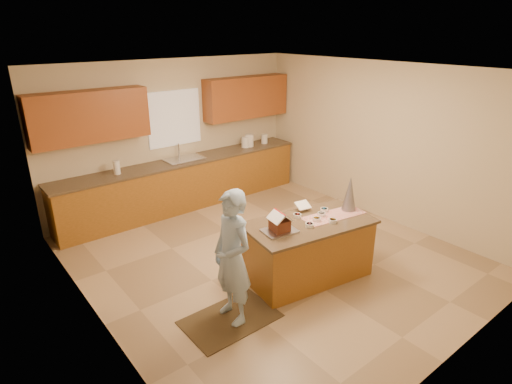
# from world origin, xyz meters

# --- Properties ---
(floor) EXTENTS (5.50, 5.50, 0.00)m
(floor) POSITION_xyz_m (0.00, 0.00, 0.00)
(floor) COLOR tan
(floor) RESTS_ON ground
(ceiling) EXTENTS (5.50, 5.50, 0.00)m
(ceiling) POSITION_xyz_m (0.00, 0.00, 2.70)
(ceiling) COLOR silver
(ceiling) RESTS_ON floor
(wall_back) EXTENTS (5.50, 5.50, 0.00)m
(wall_back) POSITION_xyz_m (0.00, 2.75, 1.35)
(wall_back) COLOR beige
(wall_back) RESTS_ON floor
(wall_front) EXTENTS (5.50, 5.50, 0.00)m
(wall_front) POSITION_xyz_m (0.00, -2.75, 1.35)
(wall_front) COLOR beige
(wall_front) RESTS_ON floor
(wall_left) EXTENTS (5.50, 5.50, 0.00)m
(wall_left) POSITION_xyz_m (-2.50, 0.00, 1.35)
(wall_left) COLOR beige
(wall_left) RESTS_ON floor
(wall_right) EXTENTS (5.50, 5.50, 0.00)m
(wall_right) POSITION_xyz_m (2.50, 0.00, 1.35)
(wall_right) COLOR beige
(wall_right) RESTS_ON floor
(stone_accent) EXTENTS (0.00, 2.50, 2.50)m
(stone_accent) POSITION_xyz_m (-2.48, -0.80, 1.25)
(stone_accent) COLOR gray
(stone_accent) RESTS_ON wall_left
(window_curtain) EXTENTS (1.05, 0.03, 1.00)m
(window_curtain) POSITION_xyz_m (0.00, 2.72, 1.65)
(window_curtain) COLOR white
(window_curtain) RESTS_ON wall_back
(back_counter_base) EXTENTS (4.80, 0.60, 0.88)m
(back_counter_base) POSITION_xyz_m (0.00, 2.45, 0.44)
(back_counter_base) COLOR #99591F
(back_counter_base) RESTS_ON floor
(back_counter_top) EXTENTS (4.85, 0.63, 0.04)m
(back_counter_top) POSITION_xyz_m (0.00, 2.45, 0.90)
(back_counter_top) COLOR brown
(back_counter_top) RESTS_ON back_counter_base
(upper_cabinet_left) EXTENTS (1.85, 0.35, 0.80)m
(upper_cabinet_left) POSITION_xyz_m (-1.55, 2.57, 1.90)
(upper_cabinet_left) COLOR #984D20
(upper_cabinet_left) RESTS_ON wall_back
(upper_cabinet_right) EXTENTS (1.85, 0.35, 0.80)m
(upper_cabinet_right) POSITION_xyz_m (1.55, 2.57, 1.90)
(upper_cabinet_right) COLOR #984D20
(upper_cabinet_right) RESTS_ON wall_back
(sink) EXTENTS (0.70, 0.45, 0.12)m
(sink) POSITION_xyz_m (0.00, 2.45, 0.89)
(sink) COLOR silver
(sink) RESTS_ON back_counter_top
(faucet) EXTENTS (0.03, 0.03, 0.28)m
(faucet) POSITION_xyz_m (0.00, 2.63, 1.06)
(faucet) COLOR silver
(faucet) RESTS_ON back_counter_top
(island_base) EXTENTS (1.73, 1.05, 0.79)m
(island_base) POSITION_xyz_m (0.05, -0.73, 0.40)
(island_base) COLOR #99591F
(island_base) RESTS_ON floor
(island_top) EXTENTS (1.81, 1.14, 0.04)m
(island_top) POSITION_xyz_m (0.05, -0.73, 0.81)
(island_top) COLOR brown
(island_top) RESTS_ON island_base
(table_runner) EXTENTS (0.94, 0.46, 0.01)m
(table_runner) POSITION_xyz_m (0.45, -0.80, 0.83)
(table_runner) COLOR #9E140B
(table_runner) RESTS_ON island_top
(baking_tray) EXTENTS (0.46, 0.37, 0.02)m
(baking_tray) POSITION_xyz_m (-0.44, -0.70, 0.84)
(baking_tray) COLOR silver
(baking_tray) RESTS_ON island_top
(cookbook) EXTENTS (0.22, 0.18, 0.08)m
(cookbook) POSITION_xyz_m (0.24, -0.42, 0.91)
(cookbook) COLOR white
(cookbook) RESTS_ON island_top
(tinsel_tree) EXTENTS (0.23, 0.23, 0.49)m
(tinsel_tree) POSITION_xyz_m (0.75, -0.80, 1.08)
(tinsel_tree) COLOR #B1B2BD
(tinsel_tree) RESTS_ON island_top
(rug) EXTENTS (1.08, 0.71, 0.01)m
(rug) POSITION_xyz_m (-1.31, -0.83, 0.01)
(rug) COLOR black
(rug) RESTS_ON floor
(boy) EXTENTS (0.40, 0.59, 1.60)m
(boy) POSITION_xyz_m (-1.26, -0.83, 0.81)
(boy) COLOR #A4C5E8
(boy) RESTS_ON rug
(canister_a) EXTENTS (0.15, 0.15, 0.21)m
(canister_a) POSITION_xyz_m (1.42, 2.45, 1.03)
(canister_a) COLOR white
(canister_a) RESTS_ON back_counter_top
(canister_b) EXTENTS (0.17, 0.17, 0.25)m
(canister_b) POSITION_xyz_m (1.53, 2.45, 1.05)
(canister_b) COLOR white
(canister_b) RESTS_ON back_counter_top
(canister_c) EXTENTS (0.14, 0.14, 0.19)m
(canister_c) POSITION_xyz_m (1.93, 2.45, 1.02)
(canister_c) COLOR white
(canister_c) RESTS_ON back_counter_top
(paper_towel) EXTENTS (0.11, 0.11, 0.23)m
(paper_towel) POSITION_xyz_m (-1.26, 2.45, 1.04)
(paper_towel) COLOR white
(paper_towel) RESTS_ON back_counter_top
(gingerbread_house) EXTENTS (0.28, 0.29, 0.25)m
(gingerbread_house) POSITION_xyz_m (-0.44, -0.70, 0.95)
(gingerbread_house) COLOR #582217
(gingerbread_house) RESTS_ON baking_tray
(candy_bowls) EXTENTS (0.61, 0.51, 0.05)m
(candy_bowls) POSITION_xyz_m (0.19, -0.73, 0.85)
(candy_bowls) COLOR #C38222
(candy_bowls) RESTS_ON island_top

